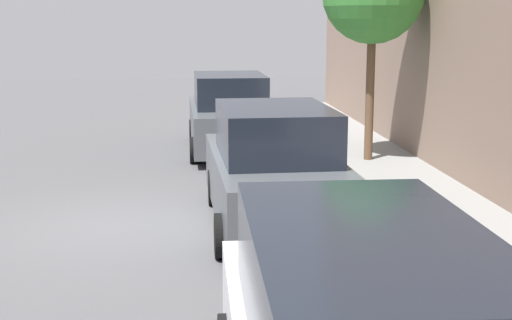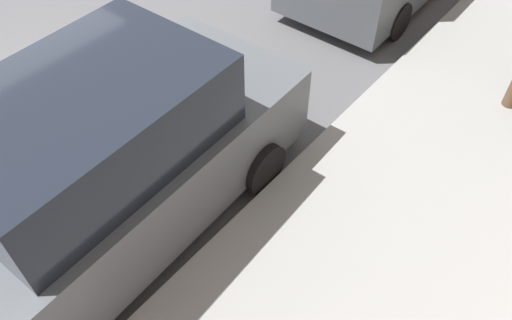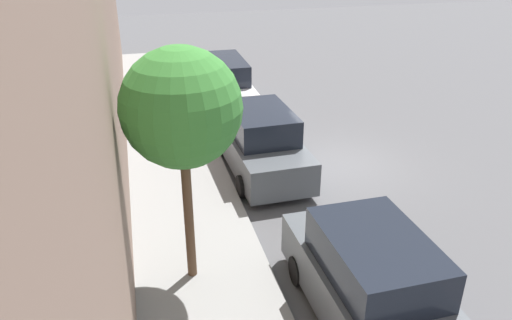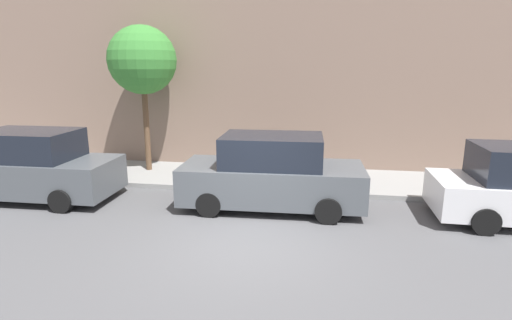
# 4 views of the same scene
# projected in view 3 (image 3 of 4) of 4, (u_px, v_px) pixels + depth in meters

# --- Properties ---
(ground_plane) EXTENTS (60.00, 60.00, 0.00)m
(ground_plane) POSITION_uv_depth(u_px,v_px,m) (336.00, 165.00, 15.87)
(ground_plane) COLOR #515154
(sidewalk) EXTENTS (2.92, 32.00, 0.15)m
(sidewalk) POSITION_uv_depth(u_px,v_px,m) (180.00, 181.00, 14.73)
(sidewalk) COLOR gray
(sidewalk) RESTS_ON ground_plane
(parked_minivan_nearest) EXTENTS (2.02, 4.92, 1.90)m
(parked_minivan_nearest) POSITION_uv_depth(u_px,v_px,m) (224.00, 82.00, 20.85)
(parked_minivan_nearest) COLOR silver
(parked_minivan_nearest) RESTS_ON ground_plane
(parked_suv_second) EXTENTS (2.10, 4.86, 1.98)m
(parked_suv_second) POSITION_uv_depth(u_px,v_px,m) (261.00, 142.00, 15.14)
(parked_suv_second) COLOR #4C5156
(parked_suv_second) RESTS_ON ground_plane
(parked_suv_third) EXTENTS (2.08, 4.83, 1.98)m
(parked_suv_third) POSITION_uv_depth(u_px,v_px,m) (372.00, 285.00, 9.21)
(parked_suv_third) COLOR #4C5156
(parked_suv_third) RESTS_ON ground_plane
(parking_meter_near) EXTENTS (0.11, 0.15, 1.44)m
(parking_meter_near) POSITION_uv_depth(u_px,v_px,m) (184.00, 81.00, 20.64)
(parking_meter_near) COLOR #ADADB2
(parking_meter_near) RESTS_ON sidewalk
(street_tree) EXTENTS (2.27, 2.27, 4.92)m
(street_tree) POSITION_uv_depth(u_px,v_px,m) (181.00, 109.00, 9.11)
(street_tree) COLOR brown
(street_tree) RESTS_ON sidewalk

